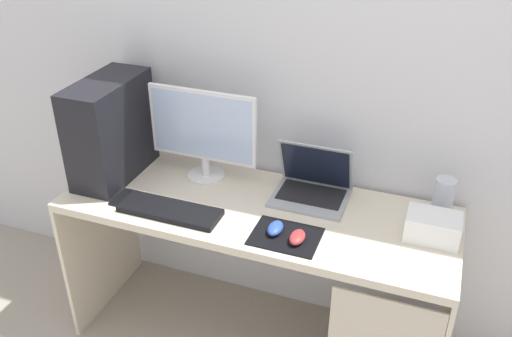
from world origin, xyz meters
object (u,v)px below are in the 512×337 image
at_px(pc_tower, 111,129).
at_px(laptop, 312,186).
at_px(keyboard, 170,210).
at_px(speaker, 443,198).
at_px(cell_phone, 124,198).
at_px(monitor, 203,132).
at_px(projector, 433,227).
at_px(mouse_left, 275,228).
at_px(mouse_right, 297,237).

bearing_deg(pc_tower, laptop, 8.16).
bearing_deg(keyboard, speaker, 19.11).
bearing_deg(cell_phone, keyboard, -6.19).
bearing_deg(laptop, monitor, -177.96).
relative_size(laptop, projector, 1.56).
distance_m(pc_tower, mouse_left, 0.86).
height_order(pc_tower, projector, pc_tower).
distance_m(laptop, cell_phone, 0.80).
distance_m(monitor, mouse_left, 0.56).
distance_m(projector, mouse_right, 0.51).
bearing_deg(laptop, cell_phone, -157.92).
bearing_deg(projector, cell_phone, -172.19).
distance_m(keyboard, mouse_left, 0.44).
xyz_separation_m(pc_tower, keyboard, (0.38, -0.20, -0.21)).
distance_m(projector, keyboard, 1.03).
relative_size(pc_tower, laptop, 1.43).
bearing_deg(mouse_left, pc_tower, 167.77).
bearing_deg(projector, mouse_left, -162.70).
bearing_deg(monitor, laptop, 2.04).
height_order(pc_tower, monitor, pc_tower).
xyz_separation_m(laptop, keyboard, (-0.50, -0.32, -0.04)).
bearing_deg(mouse_right, speaker, 36.43).
bearing_deg(monitor, mouse_right, -30.75).
distance_m(laptop, mouse_right, 0.33).
height_order(pc_tower, cell_phone, pc_tower).
relative_size(speaker, cell_phone, 1.33).
relative_size(monitor, mouse_left, 5.10).
bearing_deg(pc_tower, monitor, 15.54).
distance_m(projector, cell_phone, 1.25).
distance_m(mouse_left, mouse_right, 0.10).
xyz_separation_m(monitor, mouse_right, (0.52, -0.31, -0.21)).
bearing_deg(monitor, speaker, 2.75).
distance_m(speaker, cell_phone, 1.31).
bearing_deg(pc_tower, cell_phone, -50.12).
bearing_deg(laptop, mouse_left, -101.13).
height_order(projector, mouse_right, projector).
xyz_separation_m(monitor, laptop, (0.49, 0.02, -0.18)).
bearing_deg(projector, monitor, 173.60).
distance_m(pc_tower, keyboard, 0.48).
height_order(laptop, mouse_left, laptop).
bearing_deg(keyboard, pc_tower, 152.39).
xyz_separation_m(laptop, speaker, (0.52, 0.03, 0.04)).
xyz_separation_m(pc_tower, monitor, (0.39, 0.11, 0.00)).
bearing_deg(keyboard, monitor, 87.53).
relative_size(speaker, projector, 0.86).
xyz_separation_m(monitor, projector, (0.99, -0.11, -0.18)).
relative_size(laptop, mouse_right, 3.25).
relative_size(projector, cell_phone, 1.54).
bearing_deg(speaker, mouse_left, -150.10).
relative_size(mouse_left, mouse_right, 1.00).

